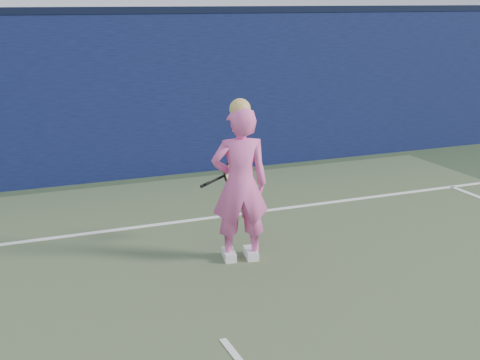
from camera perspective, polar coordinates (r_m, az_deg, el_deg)
name	(u,v)px	position (r m, az deg, el deg)	size (l,w,h in m)	color
backstop_wall	(92,99)	(10.39, -12.53, 6.75)	(24.00, 0.40, 2.50)	#0B1233
wall_cap	(87,10)	(10.29, -12.96, 13.92)	(24.00, 0.42, 0.10)	black
player	(240,184)	(7.00, 0.00, -0.34)	(0.67, 0.51, 1.74)	pink
racket	(231,174)	(7.46, -0.78, 0.54)	(0.55, 0.17, 0.30)	black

